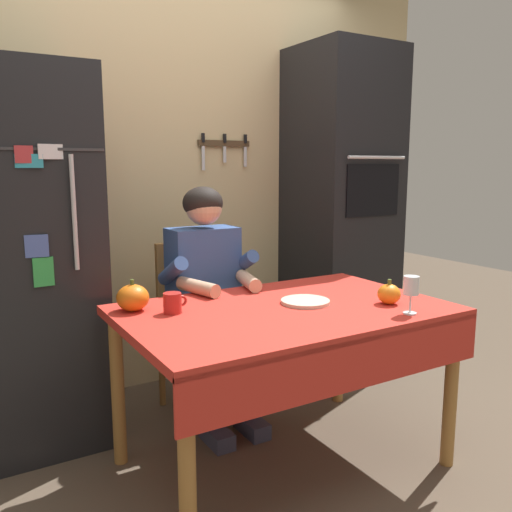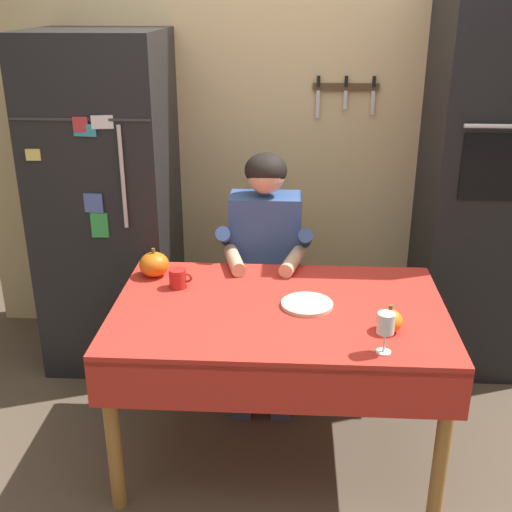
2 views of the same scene
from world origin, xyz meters
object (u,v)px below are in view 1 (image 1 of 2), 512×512
(chair_behind_person, at_px, (195,318))
(coffee_mug, at_px, (173,303))
(refrigerator, at_px, (20,261))
(wall_oven, at_px, (341,211))
(pumpkin_medium, at_px, (133,298))
(dining_table, at_px, (287,327))
(wine_glass, at_px, (411,287))
(serving_tray, at_px, (305,302))
(seated_person, at_px, (209,285))
(pumpkin_large, at_px, (389,294))

(chair_behind_person, distance_m, coffee_mug, 0.76)
(refrigerator, relative_size, wall_oven, 0.86)
(coffee_mug, distance_m, pumpkin_medium, 0.18)
(dining_table, relative_size, chair_behind_person, 1.51)
(coffee_mug, height_order, wine_glass, wine_glass)
(serving_tray, bearing_deg, seated_person, 109.55)
(refrigerator, relative_size, wine_glass, 11.17)
(wall_oven, relative_size, wine_glass, 13.03)
(pumpkin_medium, bearing_deg, dining_table, -27.52)
(wall_oven, relative_size, pumpkin_medium, 15.25)
(refrigerator, xyz_separation_m, serving_tray, (1.07, -0.85, -0.15))
(refrigerator, bearing_deg, wine_glass, -42.18)
(pumpkin_medium, distance_m, serving_tray, 0.76)
(pumpkin_medium, bearing_deg, wine_glass, -33.11)
(pumpkin_large, distance_m, serving_tray, 0.37)
(wall_oven, height_order, pumpkin_large, wall_oven)
(refrigerator, xyz_separation_m, seated_person, (0.86, -0.28, -0.16))
(refrigerator, height_order, coffee_mug, refrigerator)
(dining_table, height_order, coffee_mug, coffee_mug)
(wine_glass, bearing_deg, pumpkin_large, 76.05)
(seated_person, bearing_deg, serving_tray, -70.45)
(pumpkin_medium, relative_size, serving_tray, 0.63)
(refrigerator, height_order, seated_person, refrigerator)
(seated_person, distance_m, coffee_mug, 0.56)
(dining_table, distance_m, coffee_mug, 0.51)
(dining_table, relative_size, pumpkin_medium, 10.17)
(dining_table, bearing_deg, wall_oven, 41.31)
(wall_oven, bearing_deg, wine_glass, -117.68)
(chair_behind_person, bearing_deg, dining_table, -83.81)
(dining_table, height_order, wine_glass, wine_glass)
(pumpkin_large, bearing_deg, seated_person, 123.87)
(refrigerator, xyz_separation_m, pumpkin_large, (1.38, -1.05, -0.11))
(pumpkin_medium, bearing_deg, seated_person, 30.69)
(wall_oven, xyz_separation_m, serving_tray, (-0.93, -0.89, -0.30))
(pumpkin_large, bearing_deg, chair_behind_person, 118.34)
(dining_table, bearing_deg, seated_person, 98.10)
(refrigerator, distance_m, pumpkin_medium, 0.69)
(wine_glass, relative_size, serving_tray, 0.73)
(wall_oven, relative_size, dining_table, 1.50)
(pumpkin_medium, bearing_deg, refrigerator, 122.13)
(chair_behind_person, bearing_deg, serving_tray, -75.04)
(wine_glass, bearing_deg, dining_table, 139.67)
(wall_oven, distance_m, pumpkin_large, 1.28)
(chair_behind_person, height_order, coffee_mug, chair_behind_person)
(coffee_mug, bearing_deg, wall_oven, 26.12)
(wall_oven, distance_m, seated_person, 1.22)
(refrigerator, relative_size, dining_table, 1.29)
(chair_behind_person, xyz_separation_m, pumpkin_large, (0.52, -0.96, 0.27))
(wall_oven, xyz_separation_m, chair_behind_person, (-1.14, -0.13, -0.54))
(coffee_mug, distance_m, serving_tray, 0.59)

